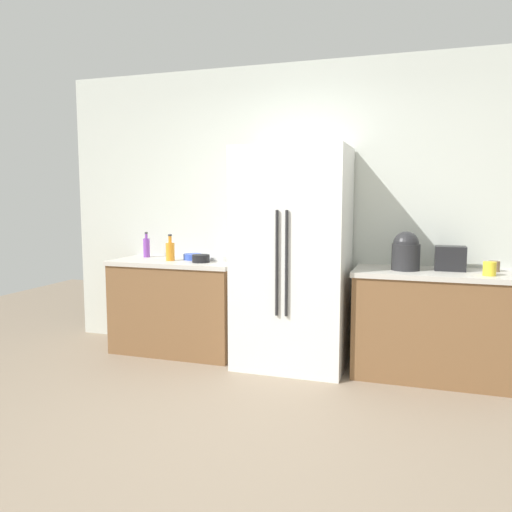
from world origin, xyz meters
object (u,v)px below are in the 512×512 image
Objects in this scene: cup_b at (494,266)px; bowl_b at (193,257)px; bottle_a at (147,247)px; bowl_a at (220,258)px; cup_a at (490,269)px; refrigerator at (292,258)px; toaster at (450,258)px; bowl_c at (201,259)px; bottle_b at (170,251)px; rice_cooker at (406,251)px.

cup_b is 0.49× the size of bowl_b.
bowl_a is (0.79, -0.02, -0.08)m from bottle_a.
cup_a is 0.25m from cup_b.
cup_b is at bearing 6.42° from refrigerator.
cup_a is 0.61× the size of bowl_b.
bowl_c is (-2.14, -0.16, -0.06)m from toaster.
bottle_a is 1.44× the size of bowl_b.
bowl_b is at bearing 179.95° from toaster.
cup_a is at bearing -4.81° from bottle_a.
refrigerator reaches higher than bottle_a.
bottle_b is at bearing 178.43° from cup_a.
cup_a is (1.55, -0.07, -0.01)m from refrigerator.
toaster is 0.34m from cup_b.
cup_a is (0.27, -0.20, -0.05)m from toaster.
toaster is 2.03m from bowl_a.
cup_a is 2.57m from bowl_b.
bottle_a is 2.34× the size of cup_a.
bowl_a is (-2.36, -0.01, -0.02)m from cup_b.
bowl_c is (-2.47, -0.20, -0.01)m from cup_b.
refrigerator is at bearing -0.46° from bottle_b.
cup_a is (3.09, -0.26, -0.05)m from bottle_a.
rice_cooker is 0.63m from cup_a.
toaster is 0.96× the size of bottle_a.
refrigerator reaches higher than bottle_b.
rice_cooker is 1.69m from bowl_a.
cup_b is 0.52× the size of bowl_c.
toaster is at bearing -172.60° from cup_b.
cup_b is 2.63m from bowl_b.
toaster is at bearing 6.16° from refrigerator.
bottle_a is 2.95× the size of cup_b.
bottle_b is 2.33× the size of cup_a.
bowl_c is (-0.85, -0.02, -0.03)m from refrigerator.
refrigerator is 7.65× the size of bottle_b.
bowl_a is at bearing 20.50° from bottle_b.
toaster reaches higher than cup_b.
cup_b is (1.62, 0.18, -0.02)m from refrigerator.
bottle_a is (-1.54, 0.19, 0.03)m from refrigerator.
rice_cooker is 1.96m from bowl_b.
cup_a is at bearing -5.89° from bowl_a.
bowl_a is (0.43, 0.16, -0.07)m from bottle_b.
bottle_a is at bearing 178.85° from toaster.
bottle_a reaches higher than cup_b.
bottle_b is (-2.46, -0.13, -0.01)m from toaster.
bowl_a is 0.22m from bowl_c.
cup_b is 2.48m from bowl_c.
bottle_a and bottle_b have the same top height.
rice_cooker is 0.70m from cup_b.
bottle_a is 0.53m from bowl_b.
cup_a is at bearing -1.57° from bottle_b.
bowl_b is at bearing 177.28° from rice_cooker.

